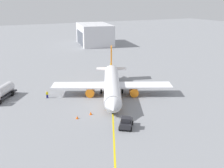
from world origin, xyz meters
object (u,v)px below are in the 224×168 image
fuel_tanker (2,92)px  pushback_tug (126,123)px  refueling_worker (47,95)px  airplane (112,85)px  safety_cone_wingtip (91,113)px  safety_cone_nose (77,117)px

fuel_tanker → pushback_tug: size_ratio=2.22×
fuel_tanker → refueling_worker: size_ratio=5.34×
airplane → refueling_worker: size_ratio=18.12×
airplane → safety_cone_wingtip: (8.50, -8.86, -2.30)m
refueling_worker → pushback_tug: bearing=22.9°
safety_cone_wingtip → safety_cone_nose: bearing=-78.4°
airplane → refueling_worker: (-4.94, -14.48, -1.81)m
fuel_tanker → safety_cone_wingtip: 22.97m
airplane → safety_cone_wingtip: 12.49m
refueling_worker → airplane: bearing=71.1°
safety_cone_nose → pushback_tug: bearing=41.2°
airplane → fuel_tanker: size_ratio=3.39×
airplane → safety_cone_nose: (9.14, -11.95, -2.33)m
airplane → refueling_worker: bearing=-108.9°
pushback_tug → refueling_worker: bearing=-157.1°
fuel_tanker → safety_cone_wingtip: size_ratio=13.96×
fuel_tanker → pushback_tug: fuel_tanker is taller
refueling_worker → safety_cone_nose: (14.08, 2.52, -0.52)m
airplane → fuel_tanker: airplane is taller
airplane → fuel_tanker: (-8.65, -24.08, -0.92)m
pushback_tug → safety_cone_nose: bearing=-138.8°
airplane → refueling_worker: 15.40m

